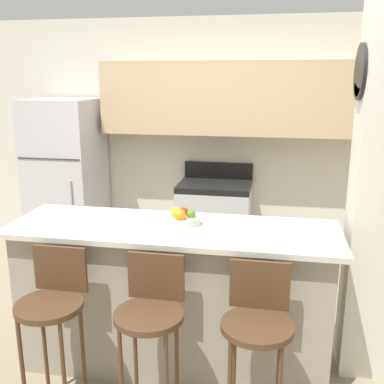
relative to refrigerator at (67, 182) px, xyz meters
The scene contains 10 objects.
ground_plane 2.41m from the refrigerator, 47.03° to the right, with size 14.00×14.00×0.00m, color gray.
wall_back 1.78m from the refrigerator, 11.57° to the left, with size 5.60×0.38×2.55m.
pillar_right 3.20m from the refrigerator, 26.65° to the right, with size 0.38×0.33×2.55m.
counter_bar 2.28m from the refrigerator, 47.03° to the right, with size 2.15×0.68×1.02m.
refrigerator is the anchor object (origin of this frame).
stove_range 1.64m from the refrigerator, ahead, with size 0.73×0.60×1.07m.
bar_stool_left 2.38m from the refrigerator, 66.54° to the right, with size 0.39×0.39×0.99m.
bar_stool_mid 2.67m from the refrigerator, 54.86° to the right, with size 0.39×0.39×0.99m.
bar_stool_right 3.05m from the refrigerator, 45.76° to the right, with size 0.39×0.39×0.99m.
fruit_bowl 2.25m from the refrigerator, 44.87° to the right, with size 0.23×0.23×0.11m.
Camera 1 is at (0.64, -2.69, 1.96)m, focal length 42.00 mm.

